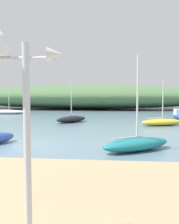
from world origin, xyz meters
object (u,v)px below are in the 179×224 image
object	(u,v)px
sailboat_east_reach	(71,119)
motorboat_far_right	(179,115)
mast_structure	(9,73)
sailboat_near_shore	(137,144)
sailboat_inner_mooring	(9,112)
sailboat_centre_water	(162,122)

from	to	relation	value
sailboat_east_reach	motorboat_far_right	distance (m)	11.44
mast_structure	motorboat_far_right	world-z (taller)	mast_structure
motorboat_far_right	sailboat_near_shore	bearing A→B (deg)	-110.03
sailboat_near_shore	sailboat_inner_mooring	bearing A→B (deg)	127.06
mast_structure	sailboat_east_reach	distance (m)	19.86
sailboat_centre_water	sailboat_east_reach	size ratio (longest dim) A/B	0.98
sailboat_centre_water	motorboat_far_right	xyz separation A→B (m)	(2.68, 5.50, 0.09)
sailboat_east_reach	sailboat_near_shore	bearing A→B (deg)	-65.39
sailboat_centre_water	sailboat_inner_mooring	size ratio (longest dim) A/B	0.82
motorboat_far_right	sailboat_inner_mooring	distance (m)	20.83
sailboat_east_reach	sailboat_inner_mooring	size ratio (longest dim) A/B	0.84
mast_structure	sailboat_centre_water	distance (m)	19.06
sailboat_near_shore	motorboat_far_right	bearing A→B (deg)	69.97
sailboat_east_reach	mast_structure	bearing A→B (deg)	-82.88
mast_structure	sailboat_near_shore	distance (m)	9.12
sailboat_near_shore	sailboat_inner_mooring	xyz separation A→B (m)	(-14.80, 19.61, -0.06)
sailboat_centre_water	motorboat_far_right	distance (m)	6.11
sailboat_east_reach	sailboat_inner_mooring	xyz separation A→B (m)	(-9.64, 8.34, -0.03)
mast_structure	sailboat_east_reach	size ratio (longest dim) A/B	0.89
motorboat_far_right	sailboat_centre_water	bearing A→B (deg)	-115.97
motorboat_far_right	sailboat_inner_mooring	xyz separation A→B (m)	(-20.36, 4.36, -0.11)
motorboat_far_right	sailboat_near_shore	world-z (taller)	sailboat_near_shore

